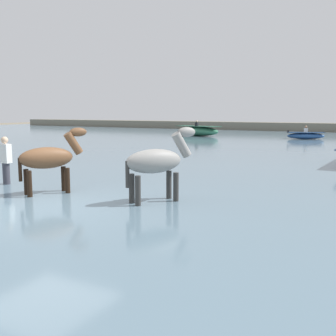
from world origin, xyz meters
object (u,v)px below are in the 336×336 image
horse_trailing_bay (49,160)px  person_wading_mid (6,163)px  boat_near_port (198,131)px  boat_mid_channel (306,136)px  horse_lead_grey (157,163)px

horse_trailing_bay → person_wading_mid: horse_trailing_bay is taller
boat_near_port → boat_mid_channel: (8.71, 0.15, -0.15)m
horse_lead_grey → boat_mid_channel: horse_lead_grey is taller
horse_trailing_bay → boat_near_port: horse_trailing_bay is taller
horse_lead_grey → boat_near_port: (-9.80, 23.45, -0.49)m
horse_lead_grey → boat_mid_channel: 23.64m
boat_near_port → boat_mid_channel: bearing=1.0°
boat_mid_channel → horse_lead_grey: bearing=-87.4°
boat_mid_channel → person_wading_mid: size_ratio=1.73×
horse_lead_grey → boat_near_port: bearing=112.7°
horse_trailing_bay → boat_mid_channel: horse_trailing_bay is taller
boat_near_port → person_wading_mid: size_ratio=2.64×
horse_lead_grey → horse_trailing_bay: 2.88m
boat_mid_channel → horse_trailing_bay: bearing=-94.2°
horse_trailing_bay → person_wading_mid: size_ratio=1.18×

